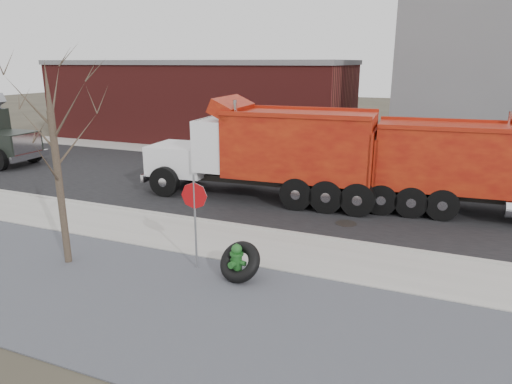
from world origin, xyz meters
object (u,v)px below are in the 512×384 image
at_px(fire_hydrant, 237,263).
at_px(stop_sign, 195,205).
at_px(dump_truck_red_a, 485,165).
at_px(dump_truck_red_b, 269,149).
at_px(truck_tire, 240,262).

distance_m(fire_hydrant, stop_sign, 1.77).
xyz_separation_m(dump_truck_red_a, dump_truck_red_b, (-7.50, -0.88, 0.16)).
relative_size(truck_tire, dump_truck_red_b, 0.13).
xyz_separation_m(fire_hydrant, dump_truck_red_a, (5.72, 7.67, 1.35)).
distance_m(stop_sign, dump_truck_red_a, 10.23).
bearing_deg(dump_truck_red_b, fire_hydrant, 101.15).
relative_size(fire_hydrant, stop_sign, 0.37).
bearing_deg(fire_hydrant, dump_truck_red_b, 117.53).
height_order(truck_tire, stop_sign, stop_sign).
height_order(fire_hydrant, truck_tire, truck_tire).
height_order(fire_hydrant, dump_truck_red_b, dump_truck_red_b).
bearing_deg(truck_tire, dump_truck_red_b, 105.38).
xyz_separation_m(fire_hydrant, stop_sign, (-1.19, 0.13, 1.30)).
bearing_deg(dump_truck_red_b, stop_sign, 91.50).
bearing_deg(stop_sign, dump_truck_red_b, 110.54).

